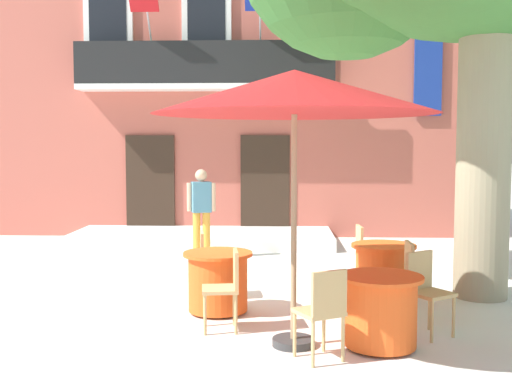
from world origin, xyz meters
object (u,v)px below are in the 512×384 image
(cafe_chair_near_tree_0, at_px, (426,287))
(cafe_chair_middle_0, at_px, (366,252))
(cafe_chair_front_0, at_px, (227,284))
(pedestrian_near_entrance, at_px, (201,208))
(cafe_umbrella, at_px, (294,93))
(cafe_table_middle, at_px, (383,271))
(cafe_table_near_tree, at_px, (380,311))
(cafe_table_front, at_px, (218,281))
(cafe_chair_front_1, at_px, (210,260))
(cafe_chair_near_tree_1, at_px, (323,308))
(cafe_chair_middle_1, at_px, (400,273))

(cafe_chair_near_tree_0, height_order, cafe_chair_middle_0, same)
(cafe_chair_front_0, distance_m, pedestrian_near_entrance, 4.53)
(cafe_chair_middle_0, height_order, cafe_umbrella, cafe_umbrella)
(cafe_chair_near_tree_0, height_order, cafe_table_middle, cafe_chair_near_tree_0)
(cafe_table_near_tree, distance_m, cafe_table_middle, 2.02)
(cafe_table_front, bearing_deg, cafe_chair_front_1, 104.24)
(cafe_table_near_tree, height_order, cafe_chair_middle_0, cafe_chair_middle_0)
(cafe_table_near_tree, relative_size, cafe_chair_near_tree_0, 0.95)
(cafe_chair_near_tree_1, relative_size, cafe_chair_middle_1, 1.00)
(cafe_chair_middle_1, relative_size, cafe_table_front, 1.05)
(cafe_table_near_tree, xyz_separation_m, pedestrian_near_entrance, (-2.48, 4.99, 0.53))
(cafe_chair_middle_1, relative_size, cafe_umbrella, 0.31)
(cafe_umbrella, xyz_separation_m, pedestrian_near_entrance, (-1.59, 4.96, -1.68))
(cafe_umbrella, bearing_deg, cafe_chair_near_tree_0, 17.26)
(cafe_chair_front_0, bearing_deg, cafe_chair_near_tree_0, -1.74)
(cafe_chair_middle_0, height_order, pedestrian_near_entrance, pedestrian_near_entrance)
(cafe_chair_middle_1, bearing_deg, cafe_table_near_tree, -109.50)
(cafe_table_near_tree, xyz_separation_m, cafe_table_middle, (0.36, 1.99, 0.00))
(cafe_chair_middle_0, bearing_deg, cafe_chair_middle_1, -82.07)
(cafe_chair_near_tree_0, bearing_deg, pedestrian_near_entrance, 124.18)
(cafe_table_near_tree, distance_m, cafe_chair_front_0, 1.73)
(cafe_table_front, xyz_separation_m, pedestrian_near_entrance, (-0.68, 3.70, 0.53))
(cafe_table_front, bearing_deg, cafe_chair_near_tree_0, -18.60)
(cafe_chair_near_tree_1, bearing_deg, cafe_chair_middle_0, 74.95)
(cafe_table_middle, bearing_deg, cafe_chair_middle_0, 99.58)
(cafe_table_front, xyz_separation_m, cafe_chair_front_1, (-0.19, 0.73, 0.14))
(cafe_chair_near_tree_1, bearing_deg, pedestrian_near_entrance, 108.97)
(cafe_chair_near_tree_0, xyz_separation_m, cafe_chair_front_0, (-2.21, 0.07, 0.00))
(cafe_chair_near_tree_1, distance_m, cafe_table_front, 2.09)
(cafe_table_front, distance_m, pedestrian_near_entrance, 3.80)
(cafe_table_middle, height_order, pedestrian_near_entrance, pedestrian_near_entrance)
(cafe_chair_middle_1, xyz_separation_m, pedestrian_near_entrance, (-2.92, 3.75, 0.40))
(cafe_table_front, bearing_deg, cafe_chair_front_0, -76.77)
(cafe_chair_near_tree_1, relative_size, cafe_table_middle, 1.05)
(cafe_chair_near_tree_1, bearing_deg, cafe_chair_front_1, 119.26)
(cafe_chair_middle_0, distance_m, cafe_table_front, 2.50)
(cafe_chair_middle_1, height_order, cafe_table_front, cafe_chair_middle_1)
(cafe_table_near_tree, distance_m, pedestrian_near_entrance, 5.60)
(cafe_chair_middle_0, bearing_deg, pedestrian_near_entrance, 140.20)
(cafe_chair_middle_0, bearing_deg, cafe_table_middle, -80.42)
(cafe_chair_front_0, bearing_deg, cafe_table_front, 103.23)
(cafe_chair_middle_0, distance_m, cafe_umbrella, 3.59)
(cafe_table_front, bearing_deg, cafe_umbrella, -54.00)
(cafe_table_front, distance_m, cafe_chair_front_1, 0.77)
(cafe_table_front, height_order, cafe_chair_front_1, cafe_chair_front_1)
(cafe_table_middle, relative_size, cafe_chair_front_1, 0.95)
(cafe_chair_front_1, relative_size, cafe_umbrella, 0.31)
(cafe_chair_middle_1, bearing_deg, pedestrian_near_entrance, 127.90)
(cafe_table_middle, distance_m, cafe_umbrella, 3.21)
(cafe_table_near_tree, height_order, cafe_chair_near_tree_1, cafe_chair_near_tree_1)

